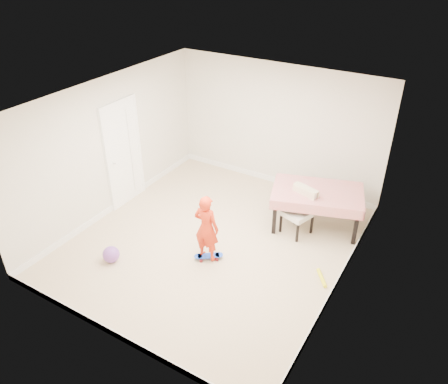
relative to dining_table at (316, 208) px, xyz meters
The scene contains 17 objects.
ground 1.97m from the dining_table, 134.40° to the right, with size 5.00×5.00×0.00m, color tan.
ceiling 2.93m from the dining_table, 134.40° to the right, with size 4.50×5.00×0.04m, color silver.
wall_back 1.97m from the dining_table, 140.96° to the left, with size 4.50×0.04×2.60m, color beige.
wall_front 4.20m from the dining_table, 109.32° to the right, with size 4.50×0.04×2.60m, color beige.
wall_left 3.95m from the dining_table, 158.91° to the right, with size 0.04×5.00×2.60m, color beige.
wall_right 1.88m from the dining_table, 57.63° to the right, with size 0.04×5.00×2.60m, color beige.
door 3.79m from the dining_table, 163.16° to the right, with size 0.10×0.94×2.11m, color white.
baseboard_back 1.78m from the dining_table, 140.71° to the left, with size 4.50×0.02×0.12m, color white.
baseboard_front 4.11m from the dining_table, 109.27° to the right, with size 4.50×0.02×0.12m, color white.
baseboard_left 3.86m from the dining_table, 158.96° to the right, with size 0.02×5.00×0.12m, color white.
baseboard_right 1.67m from the dining_table, 57.33° to the right, with size 0.02×5.00×0.12m, color white.
dining_table is the anchor object (origin of this frame).
dining_chair 0.44m from the dining_table, 118.09° to the right, with size 0.49×0.57×0.89m, color white, non-canonical shape.
skateboard 2.20m from the dining_table, 122.53° to the right, with size 0.49×0.18×0.07m, color blue, non-canonical shape.
child 2.20m from the dining_table, 122.98° to the right, with size 0.43×0.29×1.19m, color red.
balloon 3.71m from the dining_table, 132.99° to the right, with size 0.28×0.28×0.28m, color purple.
foam_toy 1.53m from the dining_table, 64.47° to the right, with size 0.06×0.06×0.40m, color yellow.
Camera 1 is at (3.33, -5.23, 4.75)m, focal length 35.00 mm.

